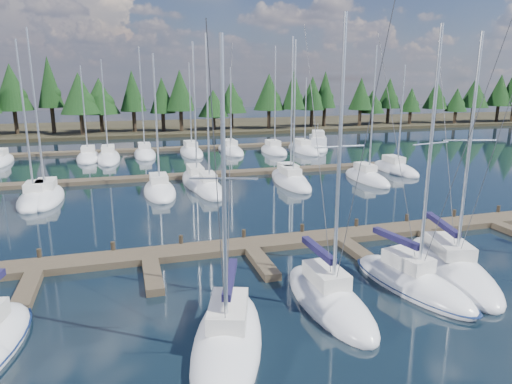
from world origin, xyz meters
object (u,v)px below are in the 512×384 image
object	(u,v)px
main_dock	(251,249)
front_sailboat_2	(228,340)
front_sailboat_3	(329,299)
motor_yacht_right	(318,145)
front_sailboat_4	(412,282)
front_sailboat_5	(451,268)

from	to	relation	value
main_dock	front_sailboat_2	xyz separation A→B (m)	(-3.61, -9.44, 0.08)
front_sailboat_3	motor_yacht_right	bearing A→B (deg)	66.72
front_sailboat_4	main_dock	bearing A→B (deg)	132.66
front_sailboat_4	front_sailboat_5	distance (m)	3.34
front_sailboat_3	front_sailboat_4	size ratio (longest dim) A/B	1.02
main_dock	motor_yacht_right	xyz separation A→B (m)	(21.12, 37.80, 0.29)
main_dock	motor_yacht_right	world-z (taller)	motor_yacht_right
front_sailboat_3	front_sailboat_4	xyz separation A→B (m)	(4.77, 0.46, -0.00)
front_sailboat_3	front_sailboat_2	bearing A→B (deg)	-159.25
main_dock	front_sailboat_5	distance (m)	11.31
front_sailboat_2	front_sailboat_3	world-z (taller)	front_sailboat_3
front_sailboat_4	front_sailboat_5	xyz separation A→B (m)	(3.18, 1.02, -0.02)
front_sailboat_5	motor_yacht_right	size ratio (longest dim) A/B	1.39
motor_yacht_right	main_dock	bearing A→B (deg)	-119.19
front_sailboat_4	front_sailboat_3	bearing A→B (deg)	-174.44
motor_yacht_right	front_sailboat_2	bearing A→B (deg)	-117.63
front_sailboat_2	motor_yacht_right	bearing A→B (deg)	62.37
front_sailboat_2	front_sailboat_3	bearing A→B (deg)	20.75
front_sailboat_5	motor_yacht_right	xyz separation A→B (m)	(11.50, 43.75, 0.22)
main_dock	front_sailboat_5	size ratio (longest dim) A/B	3.33
front_sailboat_3	front_sailboat_5	world-z (taller)	front_sailboat_3
front_sailboat_2	front_sailboat_5	xyz separation A→B (m)	(13.22, 3.48, -0.01)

